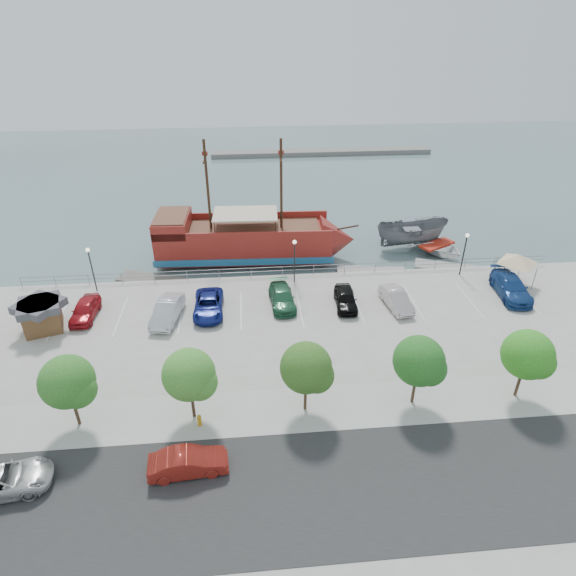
{
  "coord_description": "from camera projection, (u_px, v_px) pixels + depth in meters",
  "views": [
    {
      "loc": [
        -4.14,
        -32.46,
        22.18
      ],
      "look_at": [
        -1.0,
        2.0,
        2.0
      ],
      "focal_mm": 30.0,
      "sensor_mm": 36.0,
      "label": 1
    }
  ],
  "objects": [
    {
      "name": "dock_east",
      "position": [
        451.0,
        269.0,
        49.02
      ],
      "size": [
        7.41,
        4.56,
        0.41
      ],
      "primitive_type": "cube",
      "rotation": [
        0.0,
        0.0,
        -0.38
      ],
      "color": "gray",
      "rests_on": "ground"
    },
    {
      "name": "parked_car_h",
      "position": [
        511.0,
        287.0,
        42.52
      ],
      "size": [
        2.92,
        5.96,
        1.67
      ],
      "primitive_type": "imported",
      "rotation": [
        0.0,
        0.0,
        -0.1
      ],
      "color": "navy",
      "rests_on": "land_slab"
    },
    {
      "name": "parked_car_a",
      "position": [
        85.0,
        310.0,
        39.51
      ],
      "size": [
        1.9,
        4.41,
        1.48
      ],
      "primitive_type": "imported",
      "rotation": [
        0.0,
        0.0,
        -0.03
      ],
      "color": "#A8171E",
      "rests_on": "land_slab"
    },
    {
      "name": "lamp_post_right",
      "position": [
        465.0,
        247.0,
        44.79
      ],
      "size": [
        0.36,
        0.36,
        4.28
      ],
      "color": "black",
      "rests_on": "land_slab"
    },
    {
      "name": "tree_d",
      "position": [
        309.0,
        370.0,
        29.03
      ],
      "size": [
        3.3,
        3.2,
        5.0
      ],
      "color": "#473321",
      "rests_on": "sidewalk"
    },
    {
      "name": "speedboat",
      "position": [
        436.0,
        248.0,
        52.15
      ],
      "size": [
        7.1,
        7.83,
        1.33
      ],
      "primitive_type": "imported",
      "rotation": [
        0.0,
        0.0,
        0.5
      ],
      "color": "white",
      "rests_on": "ground"
    },
    {
      "name": "tree_c",
      "position": [
        191.0,
        376.0,
        28.48
      ],
      "size": [
        3.3,
        3.2,
        5.0
      ],
      "color": "#473321",
      "rests_on": "sidewalk"
    },
    {
      "name": "seawall_railing",
      "position": [
        293.0,
        270.0,
        45.87
      ],
      "size": [
        50.0,
        0.06,
        1.0
      ],
      "color": "slate",
      "rests_on": "land_slab"
    },
    {
      "name": "parked_car_e",
      "position": [
        346.0,
        298.0,
        41.03
      ],
      "size": [
        2.01,
        4.43,
        1.47
      ],
      "primitive_type": "imported",
      "rotation": [
        0.0,
        0.0,
        -0.06
      ],
      "color": "black",
      "rests_on": "land_slab"
    },
    {
      "name": "street_sedan",
      "position": [
        188.0,
        462.0,
        26.25
      ],
      "size": [
        4.45,
        1.88,
        1.43
      ],
      "primitive_type": "imported",
      "rotation": [
        0.0,
        0.0,
        1.66
      ],
      "color": "maroon",
      "rests_on": "street"
    },
    {
      "name": "parked_car_f",
      "position": [
        396.0,
        299.0,
        40.95
      ],
      "size": [
        2.17,
        4.61,
        1.46
      ],
      "primitive_type": "imported",
      "rotation": [
        0.0,
        0.0,
        0.14
      ],
      "color": "beige",
      "rests_on": "land_slab"
    },
    {
      "name": "canopy_tent",
      "position": [
        519.0,
        255.0,
        43.44
      ],
      "size": [
        4.05,
        4.05,
        3.35
      ],
      "rotation": [
        0.0,
        0.0,
        -0.01
      ],
      "color": "slate",
      "rests_on": "land_slab"
    },
    {
      "name": "lamp_post_left",
      "position": [
        90.0,
        262.0,
        42.12
      ],
      "size": [
        0.36,
        0.36,
        4.28
      ],
      "color": "black",
      "rests_on": "land_slab"
    },
    {
      "name": "dock_west",
      "position": [
        156.0,
        281.0,
        46.7
      ],
      "size": [
        7.86,
        4.71,
        0.43
      ],
      "primitive_type": "cube",
      "rotation": [
        0.0,
        0.0,
        -0.36
      ],
      "color": "#676358",
      "rests_on": "ground"
    },
    {
      "name": "fire_hydrant",
      "position": [
        199.0,
        420.0,
        29.31
      ],
      "size": [
        0.29,
        0.29,
        0.84
      ],
      "rotation": [
        0.0,
        0.0,
        -0.27
      ],
      "color": "#C79019",
      "rests_on": "sidewalk"
    },
    {
      "name": "dock_mid",
      "position": [
        371.0,
        272.0,
        48.38
      ],
      "size": [
        7.08,
        2.88,
        0.39
      ],
      "primitive_type": "cube",
      "rotation": [
        0.0,
        0.0,
        -0.14
      ],
      "color": "gray",
      "rests_on": "ground"
    },
    {
      "name": "parked_car_c",
      "position": [
        209.0,
        305.0,
        40.17
      ],
      "size": [
        2.42,
        5.18,
        1.44
      ],
      "primitive_type": "imported",
      "rotation": [
        0.0,
        0.0,
        0.01
      ],
      "color": "navy",
      "rests_on": "land_slab"
    },
    {
      "name": "sidewalk",
      "position": [
        320.0,
        408.0,
        30.81
      ],
      "size": [
        100.0,
        4.0,
        0.05
      ],
      "primitive_type": "cube",
      "color": "#A3A09B",
      "rests_on": "land_slab"
    },
    {
      "name": "tree_e",
      "position": [
        421.0,
        363.0,
        29.58
      ],
      "size": [
        3.3,
        3.2,
        5.0
      ],
      "color": "#473321",
      "rests_on": "sidewalk"
    },
    {
      "name": "street_van",
      "position": [
        2.0,
        481.0,
        25.25
      ],
      "size": [
        5.33,
        3.07,
        1.4
      ],
      "primitive_type": "imported",
      "rotation": [
        0.0,
        0.0,
        1.73
      ],
      "color": "#A8A8A8",
      "rests_on": "street"
    },
    {
      "name": "tree_b",
      "position": [
        70.0,
        384.0,
        27.93
      ],
      "size": [
        3.3,
        3.2,
        5.0
      ],
      "color": "#473321",
      "rests_on": "sidewalk"
    },
    {
      "name": "street",
      "position": [
        337.0,
        488.0,
        25.65
      ],
      "size": [
        100.0,
        8.0,
        0.04
      ],
      "primitive_type": "cube",
      "color": "#262626",
      "rests_on": "land_slab"
    },
    {
      "name": "tree_f",
      "position": [
        530.0,
        356.0,
        30.12
      ],
      "size": [
        3.3,
        3.2,
        5.0
      ],
      "color": "#473321",
      "rests_on": "sidewalk"
    },
    {
      "name": "patrol_boat",
      "position": [
        411.0,
        235.0,
        52.99
      ],
      "size": [
        7.95,
        3.14,
        3.05
      ],
      "primitive_type": "imported",
      "rotation": [
        0.0,
        0.0,
        1.59
      ],
      "color": "slate",
      "rests_on": "ground"
    },
    {
      "name": "ground",
      "position": [
        302.0,
        331.0,
        39.93
      ],
      "size": [
        160.0,
        160.0,
        0.0
      ],
      "primitive_type": "plane",
      "color": "#4D6364"
    },
    {
      "name": "shed",
      "position": [
        42.0,
        315.0,
        37.8
      ],
      "size": [
        3.75,
        3.75,
        2.47
      ],
      "rotation": [
        0.0,
        0.0,
        0.3
      ],
      "color": "brown",
      "rests_on": "land_slab"
    },
    {
      "name": "parked_car_d",
      "position": [
        282.0,
        298.0,
        41.21
      ],
      "size": [
        2.33,
        5.03,
        1.42
      ],
      "primitive_type": "imported",
      "rotation": [
        0.0,
        0.0,
        0.07
      ],
      "color": "#245B3B",
      "rests_on": "land_slab"
    },
    {
      "name": "lamp_post_mid",
      "position": [
        294.0,
        254.0,
        43.53
      ],
      "size": [
        0.36,
        0.36,
        4.28
      ],
      "color": "black",
      "rests_on": "land_slab"
    },
    {
      "name": "parked_car_b",
      "position": [
        167.0,
        311.0,
        39.23
      ],
      "size": [
        2.54,
        5.12,
        1.61
      ],
      "primitive_type": "imported",
      "rotation": [
        0.0,
        0.0,
        -0.18
      ],
      "color": "silver",
      "rests_on": "land_slab"
    },
    {
      "name": "pirate_ship",
      "position": [
        259.0,
        240.0,
        50.14
      ],
      "size": [
        21.06,
        6.59,
        13.2
      ],
      "rotation": [
        0.0,
        0.0,
        -0.04
      ],
      "color": "maroon",
      "rests_on": "ground"
    },
    {
      "name": "far_shore",
      "position": [
        322.0,
        152.0,
        87.82
      ],
      "size": [
        40.0,
        3.0,
        0.8
      ],
      "primitive_type": "cube",
      "color": "slate",
      "rests_on": "ground"
    }
  ]
}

